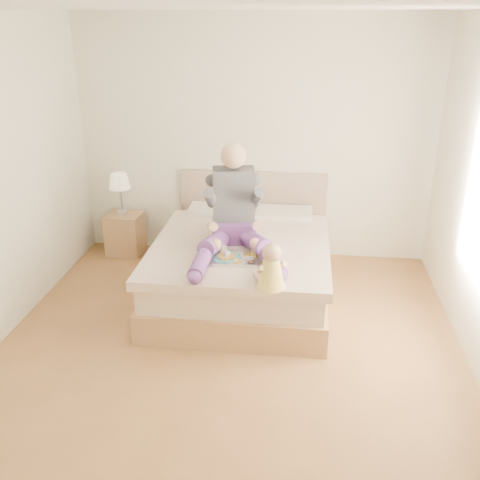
# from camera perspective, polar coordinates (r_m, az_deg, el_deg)

# --- Properties ---
(room) EXTENTS (4.02, 4.22, 2.71)m
(room) POSITION_cam_1_polar(r_m,az_deg,el_deg) (4.04, -0.28, 6.39)
(room) COLOR brown
(room) RESTS_ON ground
(bed) EXTENTS (1.70, 2.18, 1.00)m
(bed) POSITION_cam_1_polar(r_m,az_deg,el_deg) (5.47, 0.32, -2.41)
(bed) COLOR #966F45
(bed) RESTS_ON ground
(nightstand) EXTENTS (0.42, 0.38, 0.49)m
(nightstand) POSITION_cam_1_polar(r_m,az_deg,el_deg) (6.53, -12.14, 0.69)
(nightstand) COLOR #966F45
(nightstand) RESTS_ON ground
(lamp) EXTENTS (0.24, 0.24, 0.49)m
(lamp) POSITION_cam_1_polar(r_m,az_deg,el_deg) (6.33, -12.73, 5.90)
(lamp) COLOR silver
(lamp) RESTS_ON nightstand
(adult) EXTENTS (0.83, 1.24, 0.99)m
(adult) POSITION_cam_1_polar(r_m,az_deg,el_deg) (5.03, -0.62, 2.45)
(adult) COLOR #5E327D
(adult) RESTS_ON bed
(tray) EXTENTS (0.44, 0.36, 0.12)m
(tray) POSITION_cam_1_polar(r_m,az_deg,el_deg) (4.83, -0.45, -1.79)
(tray) COLOR silver
(tray) RESTS_ON bed
(baby) EXTENTS (0.30, 0.34, 0.39)m
(baby) POSITION_cam_1_polar(r_m,az_deg,el_deg) (4.31, 3.29, -3.13)
(baby) COLOR #FFE650
(baby) RESTS_ON bed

